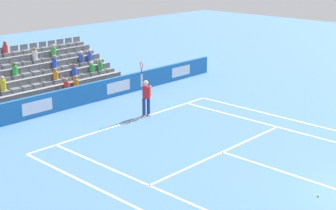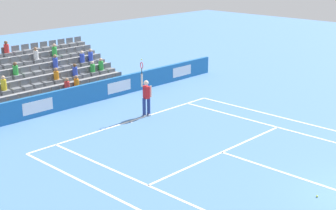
{
  "view_description": "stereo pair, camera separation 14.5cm",
  "coord_description": "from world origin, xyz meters",
  "views": [
    {
      "loc": [
        14.95,
        4.68,
        7.61
      ],
      "look_at": [
        -0.58,
        -9.93,
        1.1
      ],
      "focal_mm": 53.33,
      "sensor_mm": 36.0,
      "label": 1
    },
    {
      "loc": [
        14.85,
        4.79,
        7.61
      ],
      "look_at": [
        -0.58,
        -9.93,
        1.1
      ],
      "focal_mm": 53.33,
      "sensor_mm": 36.0,
      "label": 2
    }
  ],
  "objects": [
    {
      "name": "line_singles_sideline_right",
      "position": [
        -4.12,
        -5.95,
        0.0
      ],
      "size": [
        0.1,
        11.89,
        0.01
      ],
      "primitive_type": "cube",
      "color": "white",
      "rests_on": "ground"
    },
    {
      "name": "loose_tennis_ball",
      "position": [
        0.9,
        -1.8,
        0.03
      ],
      "size": [
        0.07,
        0.07,
        0.07
      ],
      "primitive_type": "sphere",
      "color": "#D1E533",
      "rests_on": "ground"
    },
    {
      "name": "sponsor_barrier",
      "position": [
        0.0,
        -15.69,
        0.53
      ],
      "size": [
        20.72,
        0.22,
        1.06
      ],
      "color": "#1E66AD",
      "rests_on": "ground"
    },
    {
      "name": "line_singles_sideline_left",
      "position": [
        4.12,
        -5.95,
        0.0
      ],
      "size": [
        0.1,
        11.89,
        0.01
      ],
      "primitive_type": "cube",
      "color": "white",
      "rests_on": "ground"
    },
    {
      "name": "line_baseline",
      "position": [
        0.0,
        -11.89,
        0.0
      ],
      "size": [
        10.97,
        0.1,
        0.01
      ],
      "primitive_type": "cube",
      "color": "white",
      "rests_on": "ground"
    },
    {
      "name": "tennis_player",
      "position": [
        -1.15,
        -11.93,
        0.99
      ],
      "size": [
        0.51,
        0.43,
        2.85
      ],
      "color": "navy",
      "rests_on": "ground"
    },
    {
      "name": "line_doubles_sideline_left",
      "position": [
        5.49,
        -5.95,
        0.0
      ],
      "size": [
        0.1,
        11.89,
        0.01
      ],
      "primitive_type": "cube",
      "color": "white",
      "rests_on": "ground"
    },
    {
      "name": "line_centre_service",
      "position": [
        0.0,
        -3.2,
        0.0
      ],
      "size": [
        0.1,
        6.4,
        0.01
      ],
      "primitive_type": "cube",
      "color": "white",
      "rests_on": "ground"
    },
    {
      "name": "line_centre_mark",
      "position": [
        0.0,
        -11.79,
        0.0
      ],
      "size": [
        0.1,
        0.2,
        0.01
      ],
      "primitive_type": "cube",
      "color": "white",
      "rests_on": "ground"
    },
    {
      "name": "stadium_stand",
      "position": [
        -0.0,
        -19.25,
        0.82
      ],
      "size": [
        8.06,
        4.75,
        2.97
      ],
      "color": "gray",
      "rests_on": "ground"
    },
    {
      "name": "line_service",
      "position": [
        0.0,
        -6.4,
        0.0
      ],
      "size": [
        8.23,
        0.1,
        0.01
      ],
      "primitive_type": "cube",
      "color": "white",
      "rests_on": "ground"
    },
    {
      "name": "line_doubles_sideline_right",
      "position": [
        -5.49,
        -5.95,
        0.0
      ],
      "size": [
        0.1,
        11.89,
        0.01
      ],
      "primitive_type": "cube",
      "color": "white",
      "rests_on": "ground"
    }
  ]
}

